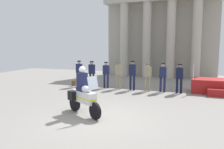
{
  "coord_description": "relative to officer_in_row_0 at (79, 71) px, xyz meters",
  "views": [
    {
      "loc": [
        3.18,
        -7.32,
        2.69
      ],
      "look_at": [
        -0.38,
        2.91,
        1.26
      ],
      "focal_mm": 35.57,
      "sensor_mm": 36.0,
      "label": 1
    }
  ],
  "objects": [
    {
      "name": "ground_plane",
      "position": [
        3.58,
        -5.58,
        -1.01
      ],
      "size": [
        28.9,
        28.9,
        0.0
      ],
      "primitive_type": "plane",
      "color": "gray"
    },
    {
      "name": "officer_in_row_5",
      "position": [
        4.51,
        0.02,
        -0.04
      ],
      "size": [
        0.39,
        0.24,
        1.64
      ],
      "rotation": [
        0.0,
        0.0,
        3.11
      ],
      "color": "gray",
      "rests_on": "ground_plane"
    },
    {
      "name": "officer_in_row_0",
      "position": [
        0.0,
        0.0,
        0.0
      ],
      "size": [
        0.39,
        0.24,
        1.71
      ],
      "rotation": [
        0.0,
        0.0,
        3.11
      ],
      "color": "#191E42",
      "rests_on": "ground_plane"
    },
    {
      "name": "officer_in_row_4",
      "position": [
        3.58,
        -0.02,
        0.04
      ],
      "size": [
        0.39,
        0.24,
        1.77
      ],
      "rotation": [
        0.0,
        0.0,
        3.11
      ],
      "color": "#141938",
      "rests_on": "ground_plane"
    },
    {
      "name": "colonnade_backdrop",
      "position": [
        4.32,
        6.39,
        2.76
      ],
      "size": [
        9.41,
        1.56,
        7.2
      ],
      "color": "#A49F91",
      "rests_on": "ground_plane"
    },
    {
      "name": "motorcycle_with_rider",
      "position": [
        2.93,
        -5.31,
        -0.22
      ],
      "size": [
        1.85,
        1.24,
        1.9
      ],
      "rotation": [
        0.0,
        0.0,
        -0.54
      ],
      "color": "black",
      "rests_on": "ground_plane"
    },
    {
      "name": "officer_in_row_2",
      "position": [
        1.84,
        0.11,
        -0.03
      ],
      "size": [
        0.39,
        0.24,
        1.66
      ],
      "rotation": [
        0.0,
        0.0,
        3.11
      ],
      "color": "#191E42",
      "rests_on": "ground_plane"
    },
    {
      "name": "officer_in_row_7",
      "position": [
        6.3,
        -0.03,
        -0.03
      ],
      "size": [
        0.39,
        0.24,
        1.67
      ],
      "rotation": [
        0.0,
        0.0,
        3.11
      ],
      "color": "black",
      "rests_on": "ground_plane"
    },
    {
      "name": "officer_in_row_3",
      "position": [
        2.69,
        0.02,
        -0.02
      ],
      "size": [
        0.39,
        0.24,
        1.67
      ],
      "rotation": [
        0.0,
        0.0,
        3.11
      ],
      "color": "gray",
      "rests_on": "ground_plane"
    },
    {
      "name": "briefcase_on_ground",
      "position": [
        -0.49,
        0.09,
        -0.83
      ],
      "size": [
        0.1,
        0.32,
        0.36
      ],
      "primitive_type": "cube",
      "color": "brown",
      "rests_on": "ground_plane"
    },
    {
      "name": "officer_in_row_6",
      "position": [
        5.37,
        0.03,
        -0.02
      ],
      "size": [
        0.39,
        0.24,
        1.68
      ],
      "rotation": [
        0.0,
        0.0,
        3.11
      ],
      "color": "#191E42",
      "rests_on": "ground_plane"
    },
    {
      "name": "officer_in_row_1",
      "position": [
        0.89,
        0.04,
        -0.01
      ],
      "size": [
        0.39,
        0.24,
        1.69
      ],
      "rotation": [
        0.0,
        0.0,
        3.11
      ],
      "color": "#141938",
      "rests_on": "ground_plane"
    }
  ]
}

